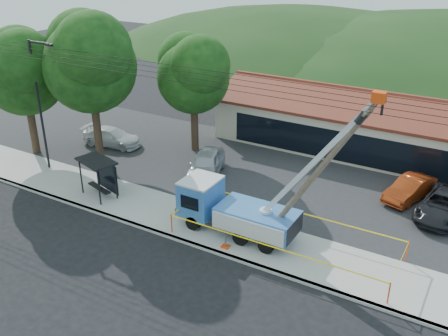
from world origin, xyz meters
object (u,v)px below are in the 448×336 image
Objects in this scene: leaning_pole at (319,170)px; car_red at (408,200)px; bus_shelter at (100,169)px; utility_truck at (235,208)px; car_silver at (206,176)px; car_white at (113,146)px; car_dark at (441,217)px.

car_red is (2.96, 8.80, -4.94)m from leaning_pole.
car_red is at bearing 44.95° from bus_shelter.
bus_shelter is at bearing -177.32° from utility_truck.
bus_shelter is 0.68× the size of car_red.
utility_truck is 1.16× the size of leaning_pole.
car_silver is at bearing 151.18° from leaning_pole.
utility_truck reaches higher than car_red.
car_dark reaches higher than car_white.
car_red is at bearing 71.42° from leaning_pole.
car_white is (-14.39, 6.24, -1.60)m from utility_truck.
leaning_pole reaches higher than car_silver.
leaning_pole is 1.71× the size of car_dark.
car_dark reaches higher than car_red.
car_red is 0.81× the size of car_dark.
car_white is (-5.10, 6.67, -1.92)m from bus_shelter.
car_white is at bearing 143.42° from bus_shelter.
car_dark is at bearing 39.11° from bus_shelter.
car_red is (7.43, 8.80, -1.60)m from utility_truck.
car_silver is 1.16× the size of car_red.
bus_shelter reaches higher than car_white.
leaning_pole is at bearing 17.86° from bus_shelter.
car_silver is at bearing 134.35° from utility_truck.
bus_shelter is 0.59× the size of car_silver.
car_white is at bearing 156.57° from utility_truck.
utility_truck is at bearing 18.70° from bus_shelter.
leaning_pole is (4.47, 0.01, 3.34)m from utility_truck.
utility_truck is at bearing -135.00° from car_dark.
utility_truck reaches higher than car_silver.
bus_shelter is 0.55× the size of car_dark.
car_silver is 0.93× the size of car_dark.
leaning_pole is at bearing -90.57° from car_red.
car_dark is at bearing 38.47° from utility_truck.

